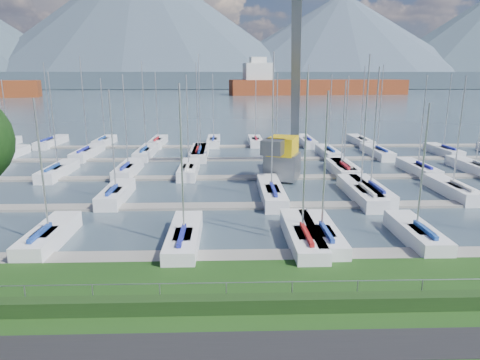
{
  "coord_description": "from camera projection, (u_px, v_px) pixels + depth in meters",
  "views": [
    {
      "loc": [
        -0.92,
        -17.59,
        10.34
      ],
      "look_at": [
        0.0,
        12.0,
        3.0
      ],
      "focal_mm": 32.0,
      "sensor_mm": 36.0,
      "label": 1
    }
  ],
  "objects": [
    {
      "name": "sailboat_fleet",
      "position": [
        220.0,
        122.0,
        45.85
      ],
      "size": [
        76.07,
        49.84,
        13.37
      ],
      "color": "silver",
      "rests_on": "water"
    },
    {
      "name": "fence",
      "position": [
        248.0,
        282.0,
        19.3
      ],
      "size": [
        80.0,
        0.04,
        0.04
      ],
      "primitive_type": "cylinder",
      "rotation": [
        0.0,
        1.57,
        0.0
      ],
      "color": "gray",
      "rests_on": "grass"
    },
    {
      "name": "hedge",
      "position": [
        249.0,
        304.0,
        19.11
      ],
      "size": [
        80.0,
        0.7,
        0.7
      ],
      "primitive_type": "cube",
      "color": "#1C3513",
      "rests_on": "grass"
    },
    {
      "name": "water",
      "position": [
        228.0,
        92.0,
        271.92
      ],
      "size": [
        800.0,
        540.0,
        0.2
      ],
      "primitive_type": "cube",
      "color": "#3D4D59"
    },
    {
      "name": "crane",
      "position": [
        286.0,
        124.0,
        44.03
      ],
      "size": [
        5.86,
        13.49,
        22.35
      ],
      "rotation": [
        0.0,
        0.0,
        -0.36
      ],
      "color": "slate",
      "rests_on": "water"
    },
    {
      "name": "path",
      "position": [
        252.0,
        347.0,
        16.67
      ],
      "size": [
        160.0,
        2.0,
        0.04
      ],
      "primitive_type": "cube",
      "color": "black",
      "rests_on": "grass"
    },
    {
      "name": "docks",
      "position": [
        236.0,
        178.0,
        44.86
      ],
      "size": [
        90.0,
        41.6,
        0.25
      ],
      "color": "slate",
      "rests_on": "water"
    },
    {
      "name": "foothill",
      "position": [
        228.0,
        80.0,
        338.29
      ],
      "size": [
        900.0,
        80.0,
        12.0
      ],
      "primitive_type": "cube",
      "color": "#40505E",
      "rests_on": "water"
    },
    {
      "name": "cargo_ship_mid",
      "position": [
        310.0,
        87.0,
        229.95
      ],
      "size": [
        96.11,
        28.02,
        21.5
      ],
      "rotation": [
        0.0,
        0.0,
        0.11
      ],
      "color": "maroon",
      "rests_on": "water"
    },
    {
      "name": "mountains",
      "position": [
        235.0,
        34.0,
        401.13
      ],
      "size": [
        1190.0,
        360.0,
        115.0
      ],
      "color": "#445064",
      "rests_on": "water"
    }
  ]
}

